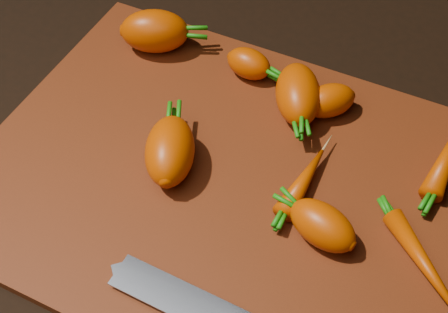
% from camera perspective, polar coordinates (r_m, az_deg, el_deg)
% --- Properties ---
extents(ground, '(2.00, 2.00, 0.01)m').
position_cam_1_polar(ground, '(0.66, -0.38, -2.51)').
color(ground, black).
extents(cutting_board, '(0.50, 0.40, 0.01)m').
position_cam_1_polar(cutting_board, '(0.65, -0.38, -1.94)').
color(cutting_board, maroon).
rests_on(cutting_board, ground).
extents(carrot_0, '(0.10, 0.08, 0.05)m').
position_cam_1_polar(carrot_0, '(0.77, -6.35, 11.32)').
color(carrot_0, '#D04400').
rests_on(carrot_0, cutting_board).
extents(carrot_1, '(0.08, 0.10, 0.05)m').
position_cam_1_polar(carrot_1, '(0.70, 6.78, 5.68)').
color(carrot_1, '#D04400').
rests_on(carrot_1, cutting_board).
extents(carrot_2, '(0.08, 0.10, 0.05)m').
position_cam_1_polar(carrot_2, '(0.64, -4.97, 0.52)').
color(carrot_2, '#D04400').
rests_on(carrot_2, cutting_board).
extents(carrot_3, '(0.07, 0.07, 0.04)m').
position_cam_1_polar(carrot_3, '(0.70, 9.57, 5.05)').
color(carrot_3, '#D04400').
rests_on(carrot_3, cutting_board).
extents(carrot_4, '(0.06, 0.04, 0.04)m').
position_cam_1_polar(carrot_4, '(0.74, 2.28, 8.48)').
color(carrot_4, '#D04400').
rests_on(carrot_4, cutting_board).
extents(carrot_5, '(0.08, 0.06, 0.04)m').
position_cam_1_polar(carrot_5, '(0.60, 8.99, -6.24)').
color(carrot_5, '#D04400').
rests_on(carrot_5, cutting_board).
extents(carrot_6, '(0.03, 0.12, 0.02)m').
position_cam_1_polar(carrot_6, '(0.69, 19.78, 0.15)').
color(carrot_6, '#D04400').
rests_on(carrot_6, cutting_board).
extents(carrot_7, '(0.10, 0.10, 0.02)m').
position_cam_1_polar(carrot_7, '(0.61, 18.00, -9.54)').
color(carrot_7, '#D04400').
rests_on(carrot_7, cutting_board).
extents(carrot_8, '(0.03, 0.09, 0.02)m').
position_cam_1_polar(carrot_8, '(0.63, 7.29, -2.24)').
color(carrot_8, '#D04400').
rests_on(carrot_8, cutting_board).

